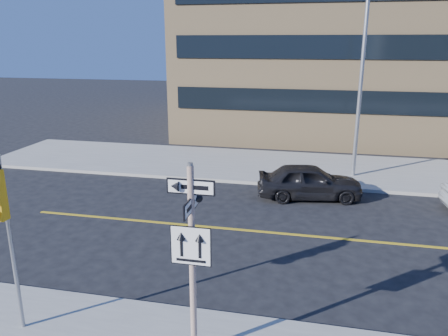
% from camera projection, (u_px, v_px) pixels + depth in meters
% --- Properties ---
extents(ground, '(120.00, 120.00, 0.00)m').
position_uv_depth(ground, '(221.00, 293.00, 11.39)').
color(ground, black).
rests_on(ground, ground).
extents(sign_pole, '(0.92, 0.92, 4.06)m').
position_uv_depth(sign_pole, '(192.00, 252.00, 8.35)').
color(sign_pole, silver).
rests_on(sign_pole, near_sidewalk).
extents(traffic_signal, '(0.32, 0.45, 4.00)m').
position_uv_depth(traffic_signal, '(0.00, 210.00, 8.86)').
color(traffic_signal, gray).
rests_on(traffic_signal, near_sidewalk).
extents(parked_car_a, '(2.43, 4.50, 1.46)m').
position_uv_depth(parked_car_a, '(309.00, 181.00, 18.07)').
color(parked_car_a, black).
rests_on(parked_car_a, ground).
extents(streetlight_a, '(0.55, 2.25, 8.00)m').
position_uv_depth(streetlight_a, '(362.00, 78.00, 19.33)').
color(streetlight_a, gray).
rests_on(streetlight_a, far_sidewalk).
extents(building_brick, '(18.00, 18.00, 18.00)m').
position_uv_depth(building_brick, '(322.00, 3.00, 31.91)').
color(building_brick, tan).
rests_on(building_brick, ground).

